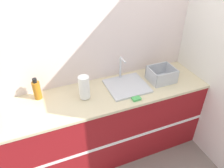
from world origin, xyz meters
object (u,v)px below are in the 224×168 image
at_px(sink, 127,85).
at_px(dish_rack, 161,76).
at_px(bottle_amber, 37,90).
at_px(paper_towel_roll, 84,87).

distance_m(sink, dish_rack, 0.43).
bearing_deg(bottle_amber, sink, -9.16).
distance_m(paper_towel_roll, dish_rack, 0.92).
height_order(sink, dish_rack, sink).
bearing_deg(sink, dish_rack, -4.97).
bearing_deg(bottle_amber, dish_rack, -7.87).
bearing_deg(dish_rack, paper_towel_roll, 179.26).
distance_m(sink, paper_towel_roll, 0.50).
relative_size(paper_towel_roll, dish_rack, 0.89).
bearing_deg(dish_rack, sink, 175.03).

